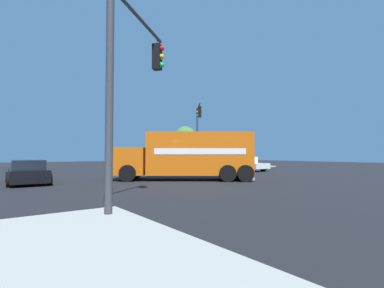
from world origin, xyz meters
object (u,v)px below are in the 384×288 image
Objects in this scene: delivery_truck at (189,155)px; traffic_light_primary at (198,128)px; pickup_white at (243,163)px; shade_tree_near at (185,138)px; pedestrian_near_corner at (197,157)px; sedan_black at (28,172)px; traffic_light_secondary at (130,70)px.

traffic_light_primary is at bearing -131.43° from delivery_truck.
delivery_truck is at bearing 25.26° from pickup_white.
shade_tree_near reaches higher than pickup_white.
traffic_light_primary reaches higher than shade_tree_near.
pedestrian_near_corner reaches higher than pickup_white.
pickup_white is 13.42m from pedestrian_near_corner.
sedan_black is 27.73m from shade_tree_near.
pedestrian_near_corner is 3.73m from shade_tree_near.
shade_tree_near is (-22.25, -16.18, 3.48)m from sedan_black.
traffic_light_secondary is 1.08× the size of shade_tree_near.
pedestrian_near_corner is (-14.24, -17.52, -0.39)m from delivery_truck.
sedan_black is at bearing -22.89° from delivery_truck.
shade_tree_near reaches higher than sedan_black.
shade_tree_near is at bearing -103.73° from pickup_white.
shade_tree_near is at bearing -143.98° from sedan_black.
delivery_truck is at bearing 48.57° from traffic_light_primary.
delivery_truck is 1.36× the size of traffic_light_secondary.
traffic_light_primary is 13.24m from pedestrian_near_corner.
traffic_light_primary reaches higher than pickup_white.
shade_tree_near is (-20.88, -26.54, -0.01)m from traffic_light_secondary.
pedestrian_near_corner is (-4.14, -12.76, 0.44)m from pickup_white.
sedan_black is (8.49, -3.59, -0.93)m from delivery_truck.
delivery_truck reaches higher than sedan_black.
pickup_white is at bearing -176.37° from sedan_black.
traffic_light_secondary is at bearing 43.56° from delivery_truck.
pedestrian_near_corner reaches higher than sedan_black.
pedestrian_near_corner is (-7.81, -10.24, -3.07)m from traffic_light_primary.
pedestrian_near_corner is at bearing -127.33° from traffic_light_primary.
delivery_truck is 9.26m from sedan_black.
sedan_black is at bearing 36.02° from shade_tree_near.
traffic_light_primary is at bearing -34.50° from pickup_white.
delivery_truck is 11.19m from pickup_white.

